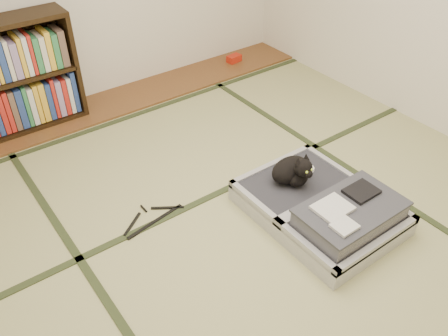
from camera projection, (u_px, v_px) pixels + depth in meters
floor at (250, 228)px, 3.08m from camera, size 4.50×4.50×0.00m
wood_strip at (113, 103)px, 4.35m from camera, size 4.00×0.50×0.02m
red_item at (234, 58)px, 5.01m from camera, size 0.16×0.11×0.07m
room_shell at (260, 1)px, 2.19m from camera, size 4.50×4.50×4.50m
tatami_borders at (206, 188)px, 3.39m from camera, size 4.00×4.50×0.01m
suitcase at (324, 208)px, 3.07m from camera, size 0.74×0.99×0.29m
cat at (293, 171)px, 3.17m from camera, size 0.33×0.33×0.27m
cable_coil at (308, 169)px, 3.33m from camera, size 0.10×0.10×0.02m
hanger at (152, 218)px, 3.13m from camera, size 0.46×0.24×0.01m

